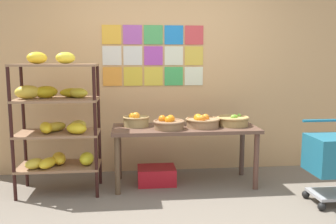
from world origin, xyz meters
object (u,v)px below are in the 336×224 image
(banana_shelf_unit, at_px, (58,117))
(produce_crate_under_table, at_px, (157,175))
(fruit_basket_centre, at_px, (202,122))
(display_table, at_px, (185,134))
(fruit_basket_back_right, at_px, (136,120))
(fruit_basket_right, at_px, (169,124))
(fruit_basket_back_left, at_px, (233,120))

(banana_shelf_unit, relative_size, produce_crate_under_table, 3.48)
(banana_shelf_unit, xyz_separation_m, fruit_basket_centre, (1.61, 0.06, -0.09))
(display_table, height_order, fruit_basket_back_right, fruit_basket_back_right)
(display_table, xyz_separation_m, fruit_basket_right, (-0.20, -0.11, 0.14))
(fruit_basket_back_right, height_order, fruit_basket_back_left, fruit_basket_back_right)
(fruit_basket_back_right, bearing_deg, display_table, -9.45)
(display_table, distance_m, produce_crate_under_table, 0.60)
(produce_crate_under_table, bearing_deg, fruit_basket_back_right, 166.52)
(fruit_basket_back_left, height_order, produce_crate_under_table, fruit_basket_back_left)
(banana_shelf_unit, distance_m, produce_crate_under_table, 1.32)
(produce_crate_under_table, bearing_deg, banana_shelf_unit, -172.54)
(display_table, bearing_deg, produce_crate_under_table, 173.47)
(display_table, distance_m, fruit_basket_right, 0.27)
(banana_shelf_unit, relative_size, display_table, 0.92)
(fruit_basket_right, bearing_deg, fruit_basket_back_right, 150.17)
(display_table, xyz_separation_m, fruit_basket_back_right, (-0.56, 0.09, 0.15))
(fruit_basket_back_right, height_order, fruit_basket_centre, fruit_basket_back_right)
(display_table, relative_size, fruit_basket_back_right, 5.34)
(banana_shelf_unit, bearing_deg, display_table, 4.21)
(display_table, distance_m, fruit_basket_centre, 0.25)
(banana_shelf_unit, distance_m, fruit_basket_back_left, 1.99)
(display_table, xyz_separation_m, produce_crate_under_table, (-0.33, 0.04, -0.50))
(banana_shelf_unit, height_order, fruit_basket_right, banana_shelf_unit)
(display_table, relative_size, fruit_basket_back_left, 4.40)
(display_table, height_order, fruit_basket_back_left, fruit_basket_back_left)
(fruit_basket_right, xyz_separation_m, fruit_basket_centre, (0.40, 0.07, 0.00))
(fruit_basket_back_right, distance_m, fruit_basket_centre, 0.77)
(fruit_basket_right, bearing_deg, fruit_basket_centre, 10.39)
(banana_shelf_unit, bearing_deg, fruit_basket_right, -0.50)
(fruit_basket_back_right, distance_m, fruit_basket_right, 0.42)
(fruit_basket_back_left, distance_m, produce_crate_under_table, 1.11)
(fruit_basket_right, relative_size, fruit_basket_back_left, 0.93)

